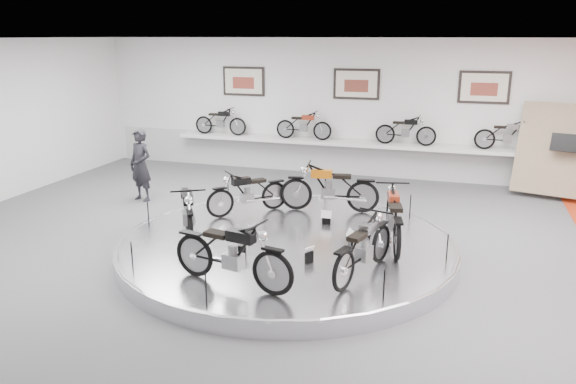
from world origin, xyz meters
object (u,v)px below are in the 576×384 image
(bike_a, at_px, (394,217))
(bike_e, at_px, (232,253))
(shelf, at_px, (353,144))
(visitor, at_px, (141,165))
(display_platform, at_px, (287,247))
(bike_d, at_px, (188,211))
(bike_c, at_px, (248,192))
(bike_b, at_px, (329,187))
(bike_f, at_px, (364,246))

(bike_a, distance_m, bike_e, 3.31)
(shelf, distance_m, visitor, 6.11)
(display_platform, xyz_separation_m, bike_a, (1.95, 0.33, 0.69))
(bike_a, height_order, bike_d, bike_a)
(bike_c, xyz_separation_m, bike_e, (1.11, -3.50, 0.06))
(bike_b, bearing_deg, visitor, -13.42)
(bike_a, bearing_deg, bike_e, 127.04)
(bike_e, bearing_deg, visitor, 145.30)
(visitor, bearing_deg, bike_b, 10.56)
(visitor, bearing_deg, bike_f, -14.59)
(bike_a, distance_m, visitor, 6.89)
(bike_a, relative_size, bike_f, 1.08)
(bike_b, bearing_deg, display_platform, 71.59)
(shelf, xyz_separation_m, bike_a, (1.95, -6.07, -0.16))
(bike_b, distance_m, bike_c, 1.79)
(display_platform, distance_m, bike_e, 2.31)
(display_platform, distance_m, bike_d, 2.02)
(display_platform, bearing_deg, visitor, 152.49)
(bike_b, xyz_separation_m, visitor, (-4.97, 0.42, 0.07))
(bike_f, bearing_deg, shelf, 28.18)
(bike_c, relative_size, bike_e, 0.89)
(shelf, relative_size, visitor, 6.03)
(bike_a, relative_size, bike_c, 1.14)
(bike_b, xyz_separation_m, bike_c, (-1.65, -0.68, -0.07))
(bike_d, bearing_deg, visitor, -166.30)
(shelf, bearing_deg, bike_e, -91.35)
(bike_f, bearing_deg, bike_a, 5.69)
(display_platform, bearing_deg, bike_b, 80.19)
(shelf, xyz_separation_m, visitor, (-4.62, -3.99, -0.09))
(display_platform, bearing_deg, bike_e, -95.27)
(shelf, xyz_separation_m, bike_b, (0.34, -4.41, -0.16))
(bike_b, height_order, bike_d, bike_b)
(bike_c, bearing_deg, visitor, -63.83)
(display_platform, height_order, bike_c, bike_c)
(bike_a, bearing_deg, bike_f, 157.37)
(bike_c, distance_m, bike_e, 3.67)
(bike_c, bearing_deg, bike_f, 94.22)
(shelf, xyz_separation_m, bike_f, (1.67, -7.62, -0.20))
(bike_a, relative_size, bike_b, 1.00)
(bike_e, xyz_separation_m, bike_f, (1.87, 0.97, -0.04))
(bike_e, height_order, bike_f, bike_e)
(display_platform, distance_m, visitor, 5.27)
(display_platform, bearing_deg, bike_c, 135.05)
(shelf, bearing_deg, bike_d, -104.93)
(bike_a, distance_m, bike_b, 2.31)
(bike_e, distance_m, visitor, 6.38)
(bike_a, relative_size, visitor, 1.01)
(bike_b, relative_size, bike_f, 1.08)
(display_platform, xyz_separation_m, visitor, (-4.62, 2.41, 0.76))
(shelf, relative_size, bike_a, 5.94)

